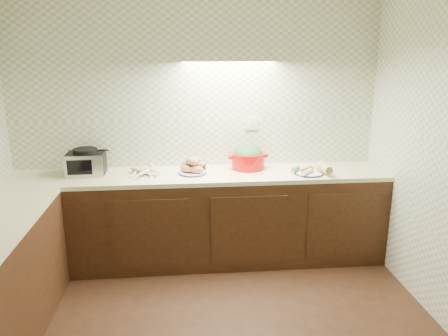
{
  "coord_description": "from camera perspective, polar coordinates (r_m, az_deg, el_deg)",
  "views": [
    {
      "loc": [
        -0.14,
        -2.48,
        2.08
      ],
      "look_at": [
        0.22,
        1.25,
        1.02
      ],
      "focal_mm": 35.0,
      "sensor_mm": 36.0,
      "label": 1
    }
  ],
  "objects": [
    {
      "name": "room",
      "position": [
        2.53,
        -2.33,
        5.44
      ],
      "size": [
        3.6,
        3.6,
        2.6
      ],
      "color": "black",
      "rests_on": "ground"
    },
    {
      "name": "veg_plate",
      "position": [
        4.22,
        11.72,
        -0.17
      ],
      "size": [
        0.35,
        0.27,
        0.12
      ],
      "rotation": [
        0.0,
        0.0,
        -0.06
      ],
      "color": "#151942",
      "rests_on": "counter"
    },
    {
      "name": "dutch_oven",
      "position": [
        4.3,
        3.18,
        1.33
      ],
      "size": [
        0.4,
        0.35,
        0.22
      ],
      "rotation": [
        0.0,
        0.0,
        0.1
      ],
      "color": "#BB090B",
      "rests_on": "counter"
    },
    {
      "name": "toaster_oven",
      "position": [
        4.3,
        -17.58,
        0.7
      ],
      "size": [
        0.35,
        0.28,
        0.25
      ],
      "rotation": [
        0.0,
        0.0,
        0.02
      ],
      "color": "black",
      "rests_on": "counter"
    },
    {
      "name": "sweet_potato_plate",
      "position": [
        4.15,
        -4.09,
        0.15
      ],
      "size": [
        0.28,
        0.27,
        0.16
      ],
      "rotation": [
        0.0,
        0.0,
        -0.4
      ],
      "color": "#151942",
      "rests_on": "counter"
    },
    {
      "name": "counter",
      "position": [
        3.6,
        -13.89,
        -11.64
      ],
      "size": [
        3.6,
        3.6,
        0.9
      ],
      "color": "black",
      "rests_on": "ground"
    },
    {
      "name": "parsnip_pile",
      "position": [
        4.19,
        -10.85,
        -0.41
      ],
      "size": [
        0.32,
        0.37,
        0.07
      ],
      "color": "#F8F1C5",
      "rests_on": "counter"
    },
    {
      "name": "onion_bowl",
      "position": [
        4.27,
        -3.37,
        0.27
      ],
      "size": [
        0.14,
        0.14,
        0.11
      ],
      "color": "black",
      "rests_on": "counter"
    }
  ]
}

